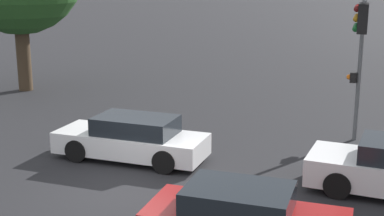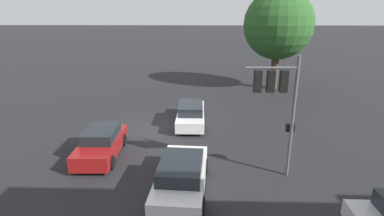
% 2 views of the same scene
% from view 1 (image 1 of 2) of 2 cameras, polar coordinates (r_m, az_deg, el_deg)
% --- Properties ---
extents(ground_plane, '(300.00, 300.00, 0.00)m').
position_cam_1_polar(ground_plane, '(14.57, -7.16, -8.64)').
color(ground_plane, black).
extents(traffic_signal, '(0.62, 2.28, 5.34)m').
position_cam_1_polar(traffic_signal, '(18.06, 17.55, 7.71)').
color(traffic_signal, '#515456').
rests_on(traffic_signal, ground_plane).
extents(crossing_car_0, '(4.71, 1.83, 1.38)m').
position_cam_1_polar(crossing_car_0, '(16.65, -6.41, -3.29)').
color(crossing_car_0, silver).
rests_on(crossing_car_0, ground_plane).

